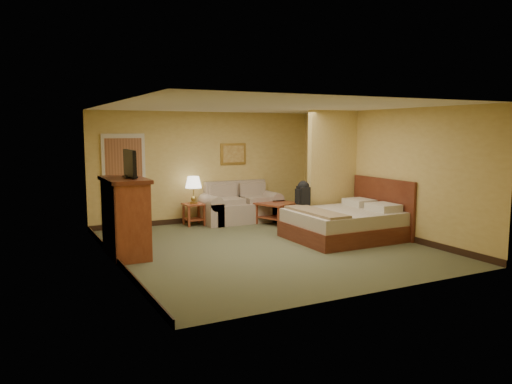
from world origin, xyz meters
TOP-DOWN VIEW (x-y plane):
  - floor at (0.00, 0.00)m, footprint 6.00×6.00m
  - ceiling at (0.00, 0.00)m, footprint 6.00×6.00m
  - back_wall at (0.00, 3.00)m, footprint 5.50×0.02m
  - left_wall at (-2.75, 0.00)m, footprint 0.02×6.00m
  - right_wall at (2.75, 0.00)m, footprint 0.02×6.00m
  - partition at (2.15, 0.93)m, footprint 1.20×0.15m
  - door at (-1.95, 2.96)m, footprint 0.94×0.16m
  - baseboard at (0.00, 2.99)m, footprint 5.50×0.02m
  - loveseat at (0.69, 2.58)m, footprint 1.89×0.88m
  - side_table at (-0.46, 2.65)m, footprint 0.46×0.46m
  - table_lamp at (-0.46, 2.65)m, footprint 0.38×0.38m
  - coffee_table at (1.32, 1.94)m, footprint 1.01×1.01m
  - wall_picture at (0.69, 2.97)m, footprint 0.66×0.04m
  - dresser at (-2.47, 0.51)m, footprint 0.67×1.28m
  - tv at (-2.38, 0.51)m, footprint 0.20×0.78m
  - bed at (1.81, -0.10)m, footprint 2.15×1.83m
  - backpack at (1.30, 0.76)m, footprint 0.26×0.34m

SIDE VIEW (x-z plane):
  - floor at x=0.00m, z-range 0.00..0.00m
  - baseboard at x=0.00m, z-range 0.00..0.12m
  - loveseat at x=0.69m, z-range -0.17..0.79m
  - bed at x=1.81m, z-range -0.27..0.91m
  - side_table at x=-0.46m, z-range 0.08..0.59m
  - coffee_table at x=1.32m, z-range 0.11..0.61m
  - dresser at x=-2.47m, z-range 0.01..1.37m
  - backpack at x=1.30m, z-range 0.59..1.13m
  - table_lamp at x=-0.46m, z-range 0.67..1.29m
  - door at x=-1.95m, z-range -0.02..2.08m
  - back_wall at x=0.00m, z-range 0.00..2.60m
  - left_wall at x=-2.75m, z-range 0.00..2.60m
  - right_wall at x=2.75m, z-range 0.00..2.60m
  - partition at x=2.15m, z-range 0.00..2.60m
  - tv at x=-2.38m, z-range 1.35..1.83m
  - wall_picture at x=0.69m, z-range 1.34..1.86m
  - ceiling at x=0.00m, z-range 2.60..2.60m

